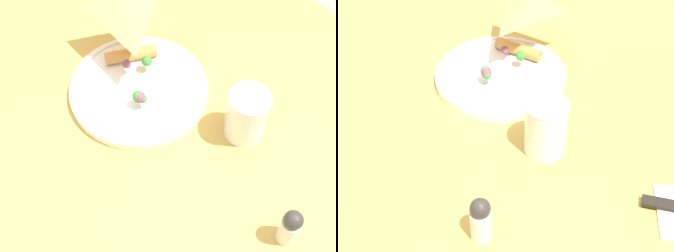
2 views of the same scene
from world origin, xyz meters
TOP-DOWN VIEW (x-y plane):
  - dining_table at (0.00, 0.00)m, footprint 1.27×0.87m
  - plate_pizza at (0.21, 0.04)m, footprint 0.26×0.26m
  - milk_glass at (0.28, -0.15)m, footprint 0.07×0.07m
  - pepper_shaker at (0.17, -0.33)m, footprint 0.03×0.03m

SIDE VIEW (x-z plane):
  - dining_table at x=0.00m, z-range 0.27..0.98m
  - plate_pizza at x=0.21m, z-range 0.70..0.75m
  - pepper_shaker at x=0.17m, z-range 0.71..0.79m
  - milk_glass at x=0.28m, z-range 0.71..0.81m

